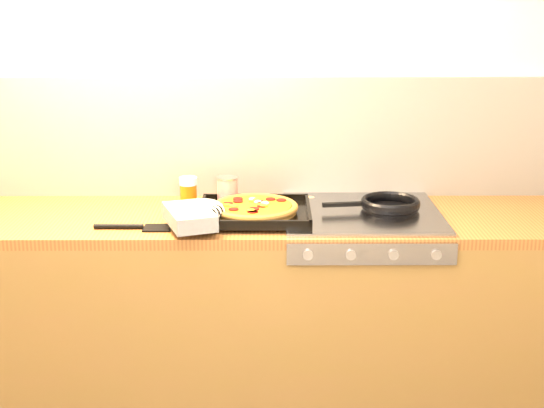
{
  "coord_description": "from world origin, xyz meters",
  "views": [
    {
      "loc": [
        0.09,
        -1.71,
        1.76
      ],
      "look_at": [
        0.1,
        1.08,
        0.95
      ],
      "focal_mm": 50.0,
      "sensor_mm": 36.0,
      "label": 1
    }
  ],
  "objects_px": {
    "tomato_can": "(227,192)",
    "juice_glass": "(188,191)",
    "pizza_on_tray": "(237,211)",
    "frying_pan": "(389,205)"
  },
  "relations": [
    {
      "from": "tomato_can",
      "to": "juice_glass",
      "type": "bearing_deg",
      "value": -179.8
    },
    {
      "from": "frying_pan",
      "to": "juice_glass",
      "type": "xyz_separation_m",
      "value": [
        -0.79,
        0.11,
        0.02
      ]
    },
    {
      "from": "tomato_can",
      "to": "juice_glass",
      "type": "height_order",
      "value": "same"
    },
    {
      "from": "tomato_can",
      "to": "frying_pan",
      "type": "bearing_deg",
      "value": -9.83
    },
    {
      "from": "frying_pan",
      "to": "tomato_can",
      "type": "height_order",
      "value": "tomato_can"
    },
    {
      "from": "tomato_can",
      "to": "pizza_on_tray",
      "type": "bearing_deg",
      "value": -77.78
    },
    {
      "from": "pizza_on_tray",
      "to": "tomato_can",
      "type": "distance_m",
      "value": 0.22
    },
    {
      "from": "tomato_can",
      "to": "juice_glass",
      "type": "xyz_separation_m",
      "value": [
        -0.16,
        -0.0,
        0.0
      ]
    },
    {
      "from": "frying_pan",
      "to": "tomato_can",
      "type": "bearing_deg",
      "value": 170.17
    },
    {
      "from": "pizza_on_tray",
      "to": "frying_pan",
      "type": "bearing_deg",
      "value": 10.32
    }
  ]
}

